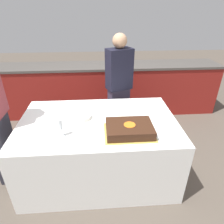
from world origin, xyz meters
The scene contains 8 objects.
ground_plane centered at (0.00, 0.00, 0.00)m, with size 14.00×14.00×0.00m, color brown.
back_counter centered at (0.00, 1.61, 0.46)m, with size 4.40×0.58×0.92m.
dining_table centered at (0.00, 0.00, 0.38)m, with size 1.72×1.08×0.75m.
cake centered at (0.31, -0.25, 0.80)m, with size 0.49×0.37×0.10m.
plate_stack centered at (-0.18, 0.06, 0.77)m, with size 0.22×0.22×0.04m.
wine_glass centered at (-0.36, -0.26, 0.87)m, with size 0.07×0.07×0.18m.
side_plate_near_cake centered at (0.32, 0.08, 0.76)m, with size 0.18×0.18×0.00m.
person_cutting_cake centered at (0.31, 0.76, 0.81)m, with size 0.39×0.31×1.56m.
Camera 1 is at (0.02, -1.87, 1.89)m, focal length 32.00 mm.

